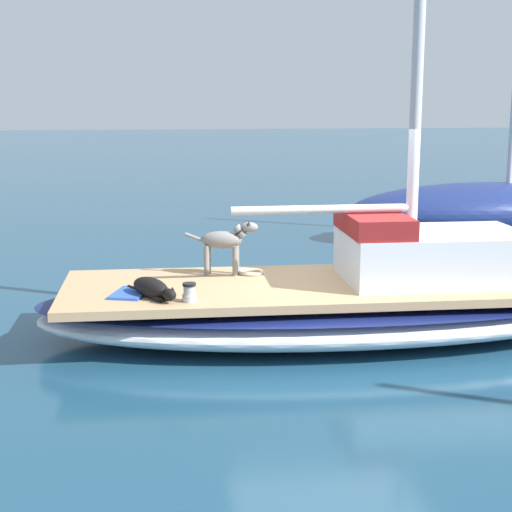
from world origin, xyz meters
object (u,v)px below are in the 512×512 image
object	(u,v)px
sailboat_main	(337,308)
dog_black	(152,288)
coiled_rope	(251,272)
moored_boat_port_side	(481,209)
deck_towel	(130,293)
deck_winch	(189,293)
dog_grey	(225,242)

from	to	relation	value
sailboat_main	dog_black	bearing A→B (deg)	-78.47
coiled_rope	moored_boat_port_side	xyz separation A→B (m)	(-5.55, 5.47, -0.09)
sailboat_main	moored_boat_port_side	xyz separation A→B (m)	(-6.13, 4.48, 0.26)
coiled_rope	moored_boat_port_side	bearing A→B (deg)	135.42
dog_black	deck_towel	size ratio (longest dim) A/B	1.51
dog_black	deck_winch	bearing A→B (deg)	59.64
coiled_rope	moored_boat_port_side	world-z (taller)	moored_boat_port_side
sailboat_main	dog_grey	distance (m)	1.62
moored_boat_port_side	dog_grey	bearing A→B (deg)	-46.33
dog_black	dog_grey	bearing A→B (deg)	138.72
deck_winch	coiled_rope	world-z (taller)	deck_winch
deck_winch	coiled_rope	size ratio (longest dim) A/B	0.65
dog_grey	moored_boat_port_side	bearing A→B (deg)	133.67
dog_black	coiled_rope	distance (m)	1.62
sailboat_main	coiled_rope	xyz separation A→B (m)	(-0.58, -0.99, 0.35)
dog_black	deck_towel	distance (m)	0.32
deck_towel	dog_black	bearing A→B (deg)	56.77
dog_black	deck_towel	xyz separation A→B (m)	(-0.17, -0.25, -0.09)
dog_black	deck_winch	size ratio (longest dim) A/B	4.03
sailboat_main	dog_black	size ratio (longest dim) A/B	8.59
deck_towel	moored_boat_port_side	xyz separation A→B (m)	(-6.42, 6.97, -0.08)
deck_towel	moored_boat_port_side	bearing A→B (deg)	132.62
sailboat_main	coiled_rope	size ratio (longest dim) A/B	22.44
dog_black	moored_boat_port_side	world-z (taller)	moored_boat_port_side
dog_grey	deck_winch	distance (m)	1.42
dog_black	deck_towel	bearing A→B (deg)	-123.23
dog_grey	coiled_rope	world-z (taller)	dog_grey
dog_black	dog_grey	xyz separation A→B (m)	(-1.05, 0.92, 0.32)
deck_towel	coiled_rope	bearing A→B (deg)	119.98
dog_grey	deck_towel	world-z (taller)	dog_grey
dog_black	dog_grey	distance (m)	1.43
dog_black	moored_boat_port_side	distance (m)	9.41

